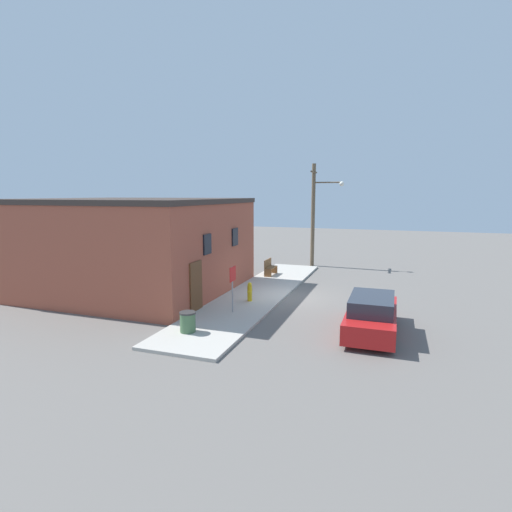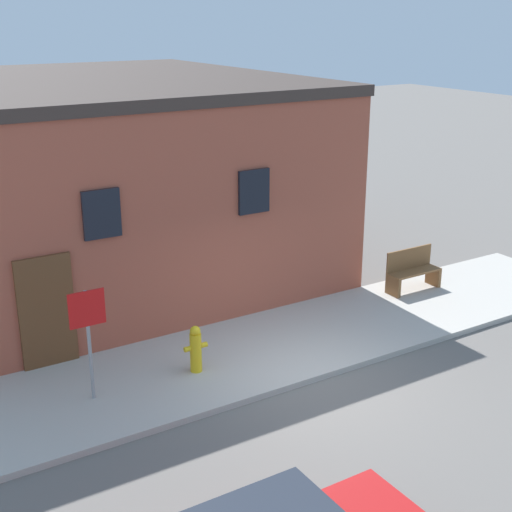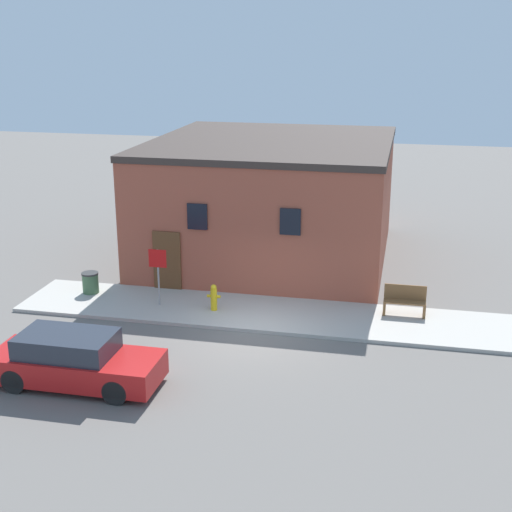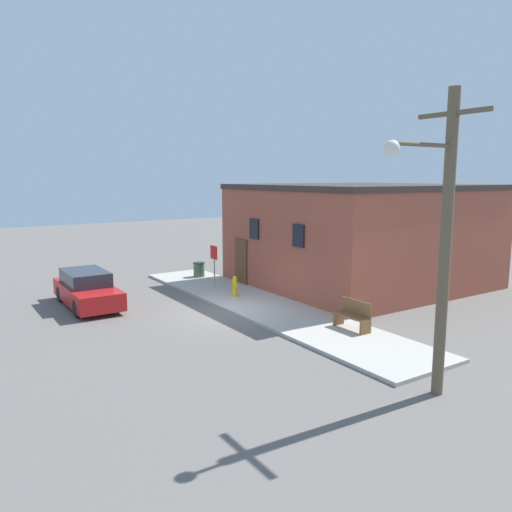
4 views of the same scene
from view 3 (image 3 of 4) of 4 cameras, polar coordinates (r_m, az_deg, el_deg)
ground_plane at (r=21.86m, az=0.00°, el=-6.21°), size 80.00×80.00×0.00m
sidewalk at (r=23.17m, az=0.78°, el=-4.64°), size 16.38×2.96×0.11m
brick_building at (r=28.73m, az=1.27°, el=4.62°), size 9.24×10.08×4.75m
fire_hydrant at (r=23.21m, az=-3.40°, el=-3.31°), size 0.44×0.21×0.88m
stop_sign at (r=23.51m, az=-7.85°, el=-0.87°), size 0.60×0.06×1.93m
bench at (r=23.29m, az=11.81°, el=-3.57°), size 1.33×0.44×0.96m
trash_bin at (r=25.37m, az=-13.11°, el=-2.08°), size 0.58×0.58×0.73m
parked_car at (r=19.19m, az=-14.36°, el=-8.11°), size 4.43×1.69×1.41m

